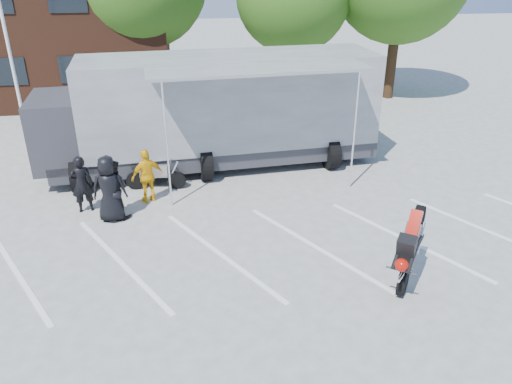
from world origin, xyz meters
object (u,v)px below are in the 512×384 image
object	(u,v)px
parked_motorcycle	(157,189)
spectator_leather_b	(82,184)
flagpole	(8,6)
stunt_bike_rider	(408,279)
spectator_leather_a	(109,189)
spectator_hivis	(147,176)
transporter_truck	(217,165)
spectator_leather_c	(114,189)

from	to	relation	value
parked_motorcycle	spectator_leather_b	size ratio (longest dim) A/B	1.13
flagpole	stunt_bike_rider	world-z (taller)	flagpole
flagpole	parked_motorcycle	xyz separation A→B (m)	(4.79, -4.90, -5.05)
spectator_leather_a	parked_motorcycle	bearing A→B (deg)	-120.40
parked_motorcycle	spectator_hivis	world-z (taller)	spectator_hivis
spectator_hivis	flagpole	bearing A→B (deg)	-75.31
transporter_truck	parked_motorcycle	xyz separation A→B (m)	(-2.05, -1.65, 0.00)
flagpole	parked_motorcycle	world-z (taller)	flagpole
spectator_leather_b	spectator_hivis	xyz separation A→B (m)	(1.80, 0.34, -0.02)
stunt_bike_rider	spectator_leather_b	size ratio (longest dim) A/B	1.19
parked_motorcycle	spectator_leather_c	world-z (taller)	spectator_leather_c
spectator_leather_a	spectator_leather_c	size ratio (longest dim) A/B	1.11
parked_motorcycle	spectator_leather_a	world-z (taller)	spectator_leather_a
spectator_leather_c	spectator_hivis	bearing A→B (deg)	-115.06
spectator_leather_c	spectator_hivis	size ratio (longest dim) A/B	1.04
spectator_leather_c	spectator_hivis	xyz separation A→B (m)	(0.86, 0.84, -0.03)
transporter_truck	spectator_hivis	size ratio (longest dim) A/B	7.20
parked_motorcycle	transporter_truck	bearing A→B (deg)	-44.40
spectator_leather_a	stunt_bike_rider	bearing A→B (deg)	151.98
transporter_truck	spectator_leather_c	xyz separation A→B (m)	(-3.09, -3.35, 0.85)
parked_motorcycle	stunt_bike_rider	world-z (taller)	stunt_bike_rider
stunt_bike_rider	spectator_hivis	distance (m)	7.78
spectator_leather_b	spectator_leather_a	bearing A→B (deg)	127.69
spectator_leather_b	spectator_leather_c	world-z (taller)	spectator_leather_c
spectator_leather_b	spectator_hivis	world-z (taller)	spectator_leather_b
spectator_leather_c	spectator_leather_a	bearing A→B (deg)	77.52
transporter_truck	parked_motorcycle	size ratio (longest dim) A/B	6.23
parked_motorcycle	stunt_bike_rider	distance (m)	8.18
spectator_leather_c	parked_motorcycle	bearing A→B (deg)	-100.89
flagpole	spectator_leather_a	xyz separation A→B (m)	(3.64, -6.76, -4.11)
transporter_truck	spectator_leather_c	distance (m)	4.64
transporter_truck	spectator_leather_c	bearing A→B (deg)	-137.07
parked_motorcycle	spectator_leather_b	world-z (taller)	spectator_leather_b
stunt_bike_rider	parked_motorcycle	bearing A→B (deg)	172.08
flagpole	spectator_leather_b	xyz separation A→B (m)	(2.81, -6.10, -4.21)
parked_motorcycle	stunt_bike_rider	bearing A→B (deg)	-128.13
transporter_truck	stunt_bike_rider	bearing A→B (deg)	-67.54
flagpole	parked_motorcycle	bearing A→B (deg)	-45.65
stunt_bike_rider	spectator_hivis	xyz separation A→B (m)	(-5.98, 4.91, 0.82)
stunt_bike_rider	spectator_leather_c	size ratio (longest dim) A/B	1.18
stunt_bike_rider	spectator_leather_c	world-z (taller)	spectator_leather_c
stunt_bike_rider	spectator_leather_b	world-z (taller)	spectator_leather_b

